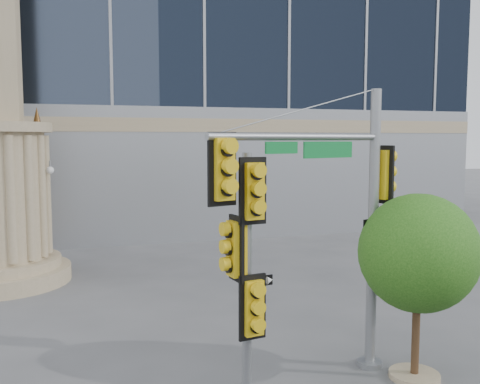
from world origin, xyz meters
name	(u,v)px	position (x,y,z in m)	size (l,w,h in m)	color
ground	(277,376)	(0.00, 0.00, 0.00)	(120.00, 120.00, 0.00)	#545456
main_signal_pole	(338,201)	(1.02, -0.44, 3.43)	(4.14, 1.72, 5.54)	slate
secondary_signal_pole	(247,263)	(-0.97, -1.10, 2.56)	(0.79, 0.57, 4.36)	slate
street_tree	(420,258)	(2.54, -0.85, 2.35)	(2.29, 2.24, 3.57)	tan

